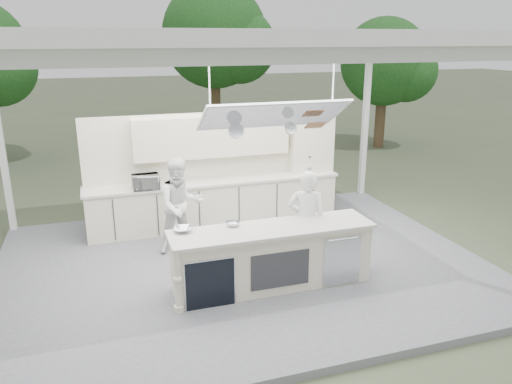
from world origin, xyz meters
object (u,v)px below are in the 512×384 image
object	(u,v)px
sous_chef	(181,205)
demo_island	(271,257)
back_counter	(216,202)
head_chef	(306,221)

from	to	relation	value
sous_chef	demo_island	bearing A→B (deg)	-65.92
back_counter	sous_chef	world-z (taller)	sous_chef
demo_island	back_counter	bearing A→B (deg)	93.63
sous_chef	head_chef	bearing A→B (deg)	-44.81
head_chef	sous_chef	bearing A→B (deg)	-13.54
head_chef	back_counter	bearing A→B (deg)	-45.19
head_chef	sous_chef	world-z (taller)	sous_chef
demo_island	head_chef	world-z (taller)	head_chef
demo_island	back_counter	world-z (taller)	same
back_counter	sous_chef	size ratio (longest dim) A/B	3.00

